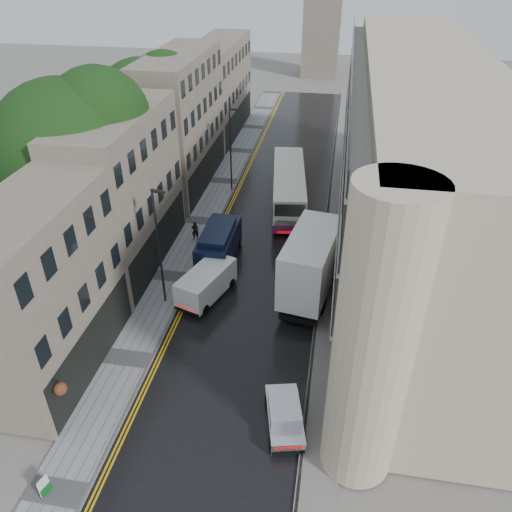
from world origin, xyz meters
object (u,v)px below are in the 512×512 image
(white_lorry, at_px, (286,275))
(lamp_post_near, at_px, (159,249))
(tree_far, at_px, (146,126))
(white_van, at_px, (180,292))
(cream_bus, at_px, (274,205))
(navy_van, at_px, (198,257))
(lamp_post_far, at_px, (231,151))
(tree_near, at_px, (72,177))
(estate_sign, at_px, (44,486))
(pedestrian, at_px, (195,231))
(silver_hatchback, at_px, (272,438))

(white_lorry, height_order, lamp_post_near, lamp_post_near)
(tree_far, bearing_deg, white_van, -64.79)
(tree_far, relative_size, cream_bus, 1.06)
(navy_van, distance_m, lamp_post_far, 14.19)
(tree_near, height_order, tree_far, tree_near)
(estate_sign, bearing_deg, white_van, 98.14)
(white_van, xyz_separation_m, navy_van, (0.16, 3.72, 0.40))
(lamp_post_far, relative_size, estate_sign, 7.81)
(cream_bus, relative_size, white_van, 2.52)
(tree_far, relative_size, lamp_post_far, 1.60)
(pedestrian, bearing_deg, white_van, 82.33)
(cream_bus, bearing_deg, white_lorry, -85.55)
(cream_bus, distance_m, silver_hatchback, 22.28)
(white_van, height_order, estate_sign, white_van)
(navy_van, bearing_deg, cream_bus, 63.79)
(lamp_post_far, xyz_separation_m, estate_sign, (-1.57, -31.43, -3.38))
(white_lorry, bearing_deg, tree_near, 179.85)
(navy_van, relative_size, lamp_post_far, 0.74)
(lamp_post_near, bearing_deg, white_lorry, 21.27)
(lamp_post_near, bearing_deg, estate_sign, -79.80)
(pedestrian, height_order, lamp_post_near, lamp_post_near)
(lamp_post_far, distance_m, estate_sign, 31.65)
(white_lorry, height_order, pedestrian, white_lorry)
(cream_bus, xyz_separation_m, estate_sign, (-6.39, -26.09, -1.01))
(tree_near, distance_m, white_lorry, 15.79)
(tree_near, distance_m, lamp_post_near, 8.37)
(white_van, xyz_separation_m, pedestrian, (-1.32, 8.20, -0.17))
(pedestrian, bearing_deg, tree_far, -69.29)
(lamp_post_near, bearing_deg, navy_van, 82.87)
(tree_far, bearing_deg, estate_sign, -79.00)
(lamp_post_near, relative_size, lamp_post_far, 1.05)
(pedestrian, relative_size, lamp_post_far, 0.20)
(tree_near, bearing_deg, white_lorry, -9.59)
(white_lorry, bearing_deg, estate_sign, -110.59)
(tree_far, height_order, lamp_post_near, tree_far)
(tree_far, xyz_separation_m, pedestrian, (6.58, -8.58, -5.32))
(tree_near, xyz_separation_m, silver_hatchback, (15.60, -13.51, -6.22))
(lamp_post_near, height_order, estate_sign, lamp_post_near)
(tree_far, height_order, white_van, tree_far)
(white_lorry, height_order, lamp_post_far, lamp_post_far)
(tree_near, distance_m, pedestrian, 10.16)
(silver_hatchback, bearing_deg, tree_near, 126.01)
(silver_hatchback, xyz_separation_m, white_van, (-7.40, 9.73, 0.36))
(cream_bus, xyz_separation_m, navy_van, (-4.27, -8.61, -0.14))
(silver_hatchback, height_order, estate_sign, silver_hatchback)
(white_van, distance_m, navy_van, 3.74)
(navy_van, height_order, pedestrian, navy_van)
(tree_near, relative_size, cream_bus, 1.18)
(white_van, distance_m, lamp_post_near, 3.32)
(tree_far, bearing_deg, tree_near, -91.32)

